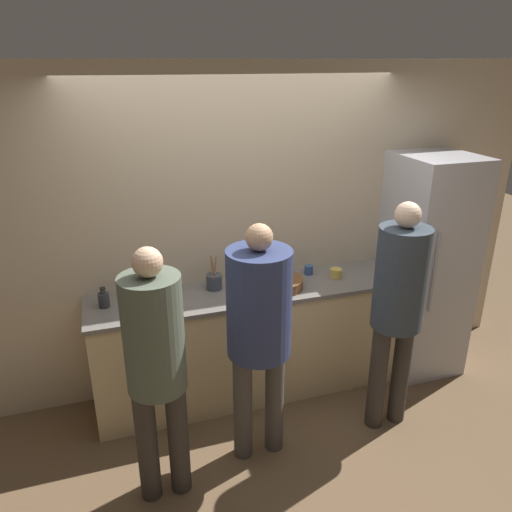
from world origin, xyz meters
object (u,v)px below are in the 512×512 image
Objects in this scene: fruit_bowl at (279,283)px; cup_blue at (309,270)px; person_right at (398,299)px; utensil_crock at (214,281)px; person_left at (156,358)px; cup_yellow at (336,273)px; bottle_red at (248,270)px; bottle_dark at (104,299)px; refrigerator at (425,266)px; person_center at (259,320)px.

fruit_bowl reaches higher than cup_blue.
person_right is 1.38m from utensil_crock.
person_left is 1.69m from cup_blue.
cup_yellow is at bearing -5.78° from utensil_crock.
person_left is 18.06× the size of cup_yellow.
bottle_red is at bearing 133.31° from person_right.
cup_yellow is (0.51, 0.03, -0.00)m from fruit_bowl.
fruit_bowl is at bearing -3.60° from bottle_dark.
refrigerator reaches higher than cup_blue.
person_right is 4.63× the size of fruit_bowl.
cup_yellow is at bearing -14.94° from bottle_red.
person_left is at bearing -166.61° from person_center.
bottle_red is (-0.82, 0.87, -0.03)m from person_right.
cup_yellow is (-0.82, 0.05, 0.02)m from refrigerator.
person_left reaches higher than cup_yellow.
person_right reaches higher than fruit_bowl.
refrigerator reaches higher than person_right.
person_center is 0.97× the size of person_right.
person_left is 1.33m from fruit_bowl.
refrigerator is at bearing -10.31° from cup_blue.
refrigerator is 1.12× the size of person_center.
person_left is (-2.39, -0.79, 0.05)m from refrigerator.
bottle_dark is at bearing 178.46° from cup_yellow.
person_center is 1.12m from cup_yellow.
utensil_crock is (-0.49, 0.13, 0.02)m from fruit_bowl.
refrigerator is 20.36× the size of cup_yellow.
person_center is at bearing -159.78° from refrigerator.
fruit_bowl reaches higher than cup_yellow.
cup_yellow is 0.23m from cup_blue.
person_left is 0.70m from person_center.
utensil_crock is 1.80× the size of bottle_dark.
person_left is 4.47× the size of fruit_bowl.
cup_blue is at bearing 169.69° from refrigerator.
utensil_crock is at bearing -177.73° from cup_blue.
cup_blue is (0.81, 0.03, -0.03)m from utensil_crock.
person_left is 0.97× the size of person_right.
utensil_crock is 0.83m from bottle_dark.
person_center is 4.50× the size of fruit_bowl.
person_right reaches higher than person_left.
bottle_red reaches higher than bottle_dark.
person_left is 1.78m from cup_yellow.
fruit_bowl is (1.06, 0.81, -0.03)m from person_left.
bottle_red is 2.36× the size of cup_yellow.
fruit_bowl is (0.38, 0.65, -0.07)m from person_center.
bottle_red reaches higher than cup_blue.
refrigerator is at bearing -4.75° from utensil_crock.
cup_yellow is (0.70, -0.19, -0.05)m from bottle_red.
person_right is 0.92m from fruit_bowl.
fruit_bowl is at bearing 37.42° from person_left.
refrigerator reaches higher than bottle_red.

